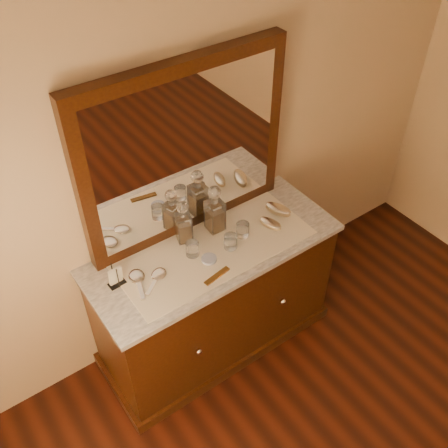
{
  "coord_description": "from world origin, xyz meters",
  "views": [
    {
      "loc": [
        -1.11,
        0.29,
        2.86
      ],
      "look_at": [
        0.0,
        1.85,
        1.1
      ],
      "focal_mm": 41.09,
      "sensor_mm": 36.0,
      "label": 1
    }
  ],
  "objects": [
    {
      "name": "decanter_right",
      "position": [
        0.09,
        2.07,
        0.97
      ],
      "size": [
        0.09,
        0.09,
        0.3
      ],
      "color": "brown",
      "rests_on": "lace_runner"
    },
    {
      "name": "knob_right",
      "position": [
        0.3,
        1.67,
        0.45
      ],
      "size": [
        0.04,
        0.04,
        0.04
      ],
      "primitive_type": "sphere",
      "color": "silver",
      "rests_on": "dresser_cabinet"
    },
    {
      "name": "mirror_frame",
      "position": [
        0.0,
        2.2,
        1.35
      ],
      "size": [
        1.2,
        0.08,
        1.0
      ],
      "primitive_type": "cube",
      "color": "black",
      "rests_on": "marble_top"
    },
    {
      "name": "lace_runner",
      "position": [
        0.0,
        1.94,
        0.85
      ],
      "size": [
        1.1,
        0.45,
        0.0
      ],
      "primitive_type": "cube",
      "color": "silver",
      "rests_on": "marble_top"
    },
    {
      "name": "brush_near",
      "position": [
        0.36,
        1.9,
        0.87
      ],
      "size": [
        0.1,
        0.15,
        0.04
      ],
      "color": "#957D5B",
      "rests_on": "lace_runner"
    },
    {
      "name": "knob_left",
      "position": [
        -0.3,
        1.67,
        0.45
      ],
      "size": [
        0.04,
        0.04,
        0.04
      ],
      "primitive_type": "sphere",
      "color": "silver",
      "rests_on": "dresser_cabinet"
    },
    {
      "name": "comb",
      "position": [
        -0.11,
        1.77,
        0.86
      ],
      "size": [
        0.17,
        0.06,
        0.01
      ],
      "primitive_type": "cube",
      "rotation": [
        0.0,
        0.0,
        0.16
      ],
      "color": "brown",
      "rests_on": "lace_runner"
    },
    {
      "name": "napkin_rack",
      "position": [
        -0.56,
        2.02,
        0.9
      ],
      "size": [
        0.09,
        0.06,
        0.13
      ],
      "color": "black",
      "rests_on": "marble_top"
    },
    {
      "name": "dresser_cabinet",
      "position": [
        0.0,
        1.96,
        0.41
      ],
      "size": [
        1.4,
        0.55,
        0.82
      ],
      "primitive_type": "cube",
      "color": "black",
      "rests_on": "floor"
    },
    {
      "name": "dresser_plinth",
      "position": [
        0.0,
        1.96,
        0.04
      ],
      "size": [
        1.46,
        0.59,
        0.08
      ],
      "primitive_type": "cube",
      "color": "black",
      "rests_on": "floor"
    },
    {
      "name": "hand_mirror_outer",
      "position": [
        -0.46,
        1.98,
        0.86
      ],
      "size": [
        0.11,
        0.22,
        0.02
      ],
      "color": "silver",
      "rests_on": "lace_runner"
    },
    {
      "name": "pin_dish",
      "position": [
        -0.08,
        1.89,
        0.86
      ],
      "size": [
        0.1,
        0.1,
        0.01
      ],
      "primitive_type": "cylinder",
      "rotation": [
        0.0,
        0.0,
        -0.29
      ],
      "color": "white",
      "rests_on": "lace_runner"
    },
    {
      "name": "mirror_glass",
      "position": [
        0.0,
        2.17,
        1.35
      ],
      "size": [
        1.06,
        0.01,
        0.86
      ],
      "primitive_type": "cube",
      "color": "white",
      "rests_on": "marble_top"
    },
    {
      "name": "tumblers",
      "position": [
        0.05,
        1.94,
        0.9
      ],
      "size": [
        0.39,
        0.15,
        0.08
      ],
      "color": "white",
      "rests_on": "lace_runner"
    },
    {
      "name": "decanter_left",
      "position": [
        -0.1,
        2.1,
        0.96
      ],
      "size": [
        0.1,
        0.1,
        0.27
      ],
      "color": "brown",
      "rests_on": "lace_runner"
    },
    {
      "name": "hand_mirror_inner",
      "position": [
        -0.36,
        1.94,
        0.86
      ],
      "size": [
        0.19,
        0.16,
        0.02
      ],
      "color": "silver",
      "rests_on": "lace_runner"
    },
    {
      "name": "brush_far",
      "position": [
        0.48,
        1.97,
        0.88
      ],
      "size": [
        0.13,
        0.18,
        0.05
      ],
      "color": "#957D5B",
      "rests_on": "lace_runner"
    },
    {
      "name": "marble_top",
      "position": [
        0.0,
        1.96,
        0.83
      ],
      "size": [
        1.44,
        0.59,
        0.03
      ],
      "primitive_type": "cube",
      "color": "white",
      "rests_on": "dresser_cabinet"
    }
  ]
}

